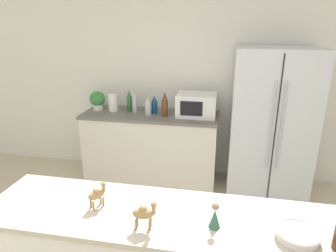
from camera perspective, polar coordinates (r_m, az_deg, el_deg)
wall_back at (r=3.99m, az=3.61°, el=8.40°), size 8.00×0.06×2.55m
back_counter at (r=3.99m, az=-3.25°, el=-3.88°), size 1.74×0.63×0.91m
refrigerator at (r=3.72m, az=18.97°, el=0.35°), size 0.92×0.71×1.76m
potted_plant at (r=4.07m, az=-13.29°, el=4.86°), size 0.20×0.20×0.25m
paper_towel_roll at (r=3.97m, az=-10.44°, el=4.35°), size 0.12×0.12×0.23m
microwave at (r=3.72m, az=5.45°, el=4.03°), size 0.48×0.37×0.28m
back_bottle_0 at (r=3.86m, az=-6.37°, el=4.74°), size 0.06×0.06×0.32m
back_bottle_1 at (r=3.94m, az=-7.38°, el=4.78°), size 0.07×0.07×0.29m
back_bottle_2 at (r=3.69m, az=-0.64°, el=4.17°), size 0.08×0.08×0.31m
back_bottle_3 at (r=3.84m, az=-2.61°, el=4.11°), size 0.08×0.08×0.23m
back_bottle_4 at (r=3.75m, az=-3.81°, el=3.83°), size 0.08×0.08×0.25m
fruit_bowl at (r=1.82m, az=23.45°, el=-18.33°), size 0.24×0.24×0.05m
camel_figurine at (r=1.72m, az=-4.57°, el=-16.16°), size 0.14×0.07×0.17m
camel_figurine_second at (r=1.94m, az=-13.36°, el=-12.48°), size 0.11×0.12×0.15m
wise_man_figurine_crimson at (r=1.76m, az=8.90°, el=-16.74°), size 0.07×0.07×0.16m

